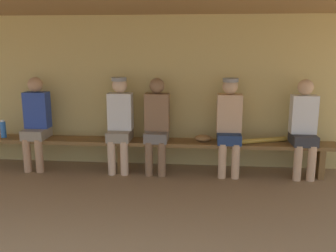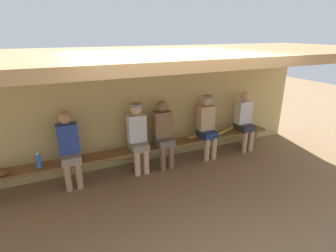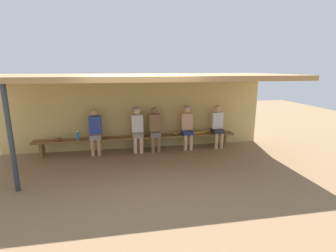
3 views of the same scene
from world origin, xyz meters
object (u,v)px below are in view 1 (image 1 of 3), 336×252
at_px(bench, 122,145).
at_px(player_near_post, 304,125).
at_px(player_middle, 229,122).
at_px(water_bottle_orange, 3,129).
at_px(baseball_glove_tan, 203,138).
at_px(player_shirtless_tan, 120,120).
at_px(baseball_bat, 260,141).
at_px(player_leftmost, 36,120).
at_px(player_with_sunglasses, 157,122).

xyz_separation_m(bench, player_near_post, (2.51, 0.00, 0.34)).
relative_size(player_near_post, player_middle, 0.99).
bearing_deg(water_bottle_orange, baseball_glove_tan, 0.85).
xyz_separation_m(player_shirtless_tan, baseball_bat, (1.96, -0.00, -0.25)).
bearing_deg(player_shirtless_tan, player_leftmost, -179.98).
bearing_deg(player_with_sunglasses, baseball_glove_tan, 1.10).
relative_size(bench, baseball_glove_tan, 25.00).
bearing_deg(player_middle, water_bottle_orange, -179.46).
bearing_deg(player_shirtless_tan, water_bottle_orange, -178.97).
xyz_separation_m(player_leftmost, baseball_glove_tan, (2.41, 0.01, -0.22)).
distance_m(player_middle, baseball_bat, 0.50).
bearing_deg(water_bottle_orange, bench, 0.90).
height_order(player_middle, baseball_bat, player_middle).
relative_size(baseball_glove_tan, baseball_bat, 0.30).
xyz_separation_m(player_shirtless_tan, player_with_sunglasses, (0.52, -0.00, -0.02)).
distance_m(baseball_glove_tan, baseball_bat, 0.78).
bearing_deg(player_shirtless_tan, bench, -9.96).
relative_size(player_shirtless_tan, baseball_glove_tan, 5.60).
relative_size(player_leftmost, baseball_bat, 1.69).
bearing_deg(player_near_post, player_with_sunglasses, 180.00).
height_order(player_leftmost, baseball_glove_tan, player_leftmost).
height_order(player_shirtless_tan, player_leftmost, player_shirtless_tan).
distance_m(bench, player_middle, 1.55).
bearing_deg(bench, baseball_bat, -0.00).
bearing_deg(player_shirtless_tan, baseball_bat, -0.10).
height_order(player_shirtless_tan, baseball_glove_tan, player_shirtless_tan).
distance_m(player_near_post, player_middle, 1.00).
xyz_separation_m(water_bottle_orange, baseball_glove_tan, (2.90, 0.04, -0.08)).
bearing_deg(player_leftmost, player_with_sunglasses, 0.00).
distance_m(bench, player_leftmost, 1.29).
relative_size(player_middle, baseball_glove_tan, 5.60).
bearing_deg(player_shirtless_tan, player_middle, 0.00).
xyz_separation_m(player_with_sunglasses, water_bottle_orange, (-2.25, -0.03, -0.15)).
height_order(player_shirtless_tan, water_bottle_orange, player_shirtless_tan).
bearing_deg(player_near_post, bench, -179.93).
relative_size(player_with_sunglasses, baseball_bat, 1.69).
bearing_deg(player_leftmost, player_middle, 0.01).
bearing_deg(player_with_sunglasses, bench, -179.65).
xyz_separation_m(player_near_post, player_middle, (-1.00, 0.00, 0.02)).
relative_size(player_near_post, player_leftmost, 1.00).
relative_size(player_shirtless_tan, player_near_post, 1.01).
bearing_deg(player_leftmost, player_shirtless_tan, 0.02).
bearing_deg(baseball_glove_tan, player_near_post, -175.96).
height_order(player_leftmost, player_with_sunglasses, same).
bearing_deg(player_with_sunglasses, player_leftmost, 180.00).
distance_m(bench, baseball_glove_tan, 1.16).
distance_m(player_near_post, water_bottle_orange, 4.25).
relative_size(bench, player_with_sunglasses, 4.49).
height_order(player_shirtless_tan, baseball_bat, player_shirtless_tan).
height_order(player_shirtless_tan, player_with_sunglasses, player_shirtless_tan).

